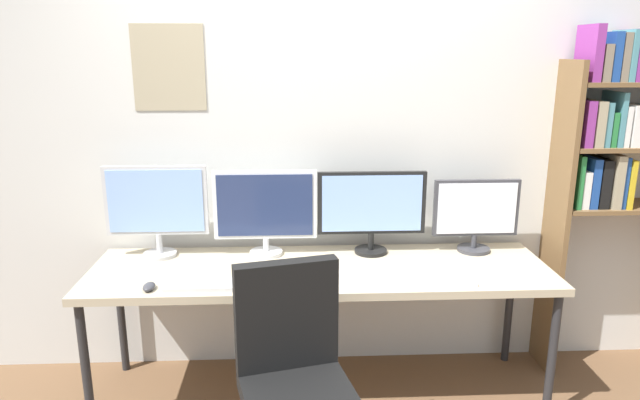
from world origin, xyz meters
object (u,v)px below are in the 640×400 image
(desk, at_px, (320,276))
(bookshelf, at_px, (626,146))
(mouse_left_side, at_px, (149,287))
(keyboard_right, at_px, (437,281))
(mouse_right_side, at_px, (313,281))
(monitor_center_left, at_px, (265,209))
(monitor_far_left, at_px, (156,206))
(monitor_center_right, at_px, (372,207))
(keyboard_left, at_px, (206,285))
(monitor_far_right, at_px, (476,213))

(desk, distance_m, bookshelf, 1.82)
(bookshelf, distance_m, mouse_left_side, 2.62)
(desk, height_order, keyboard_right, keyboard_right)
(keyboard_right, xyz_separation_m, mouse_left_side, (-1.38, -0.02, 0.01))
(mouse_left_side, distance_m, mouse_right_side, 0.78)
(bookshelf, height_order, monitor_center_left, bookshelf)
(desk, distance_m, monitor_center_left, 0.47)
(monitor_far_left, height_order, monitor_center_right, monitor_far_left)
(monitor_far_left, relative_size, mouse_right_side, 5.71)
(desk, bearing_deg, keyboard_left, -157.67)
(desk, xyz_separation_m, keyboard_left, (-0.56, -0.23, 0.06))
(monitor_center_left, xyz_separation_m, mouse_left_side, (-0.53, -0.46, -0.24))
(monitor_center_right, bearing_deg, mouse_right_side, -128.00)
(mouse_right_side, bearing_deg, desk, 77.76)
(keyboard_left, bearing_deg, monitor_center_right, 27.45)
(monitor_center_left, bearing_deg, mouse_left_side, -138.93)
(desk, height_order, monitor_center_left, monitor_center_left)
(monitor_far_right, relative_size, keyboard_left, 1.24)
(monitor_far_left, distance_m, monitor_center_left, 0.58)
(mouse_right_side, bearing_deg, monitor_center_left, 119.22)
(monitor_far_right, height_order, mouse_left_side, monitor_far_right)
(monitor_far_left, relative_size, monitor_center_right, 0.92)
(monitor_center_left, distance_m, monitor_center_right, 0.58)
(desk, xyz_separation_m, monitor_center_right, (0.29, 0.21, 0.31))
(keyboard_right, bearing_deg, monitor_far_left, 162.86)
(bookshelf, distance_m, monitor_center_left, 2.01)
(monitor_far_right, relative_size, mouse_left_side, 4.95)
(bookshelf, bearing_deg, monitor_far_left, -179.62)
(keyboard_left, height_order, mouse_left_side, mouse_left_side)
(keyboard_left, distance_m, keyboard_right, 1.12)
(keyboard_left, bearing_deg, mouse_left_side, -175.49)
(bookshelf, distance_m, monitor_far_left, 2.58)
(mouse_left_side, bearing_deg, monitor_far_right, 15.26)
(desk, distance_m, monitor_far_right, 0.94)
(keyboard_left, bearing_deg, desk, 22.33)
(monitor_center_left, xyz_separation_m, keyboard_left, (-0.27, -0.44, -0.25))
(monitor_center_left, height_order, mouse_right_side, monitor_center_left)
(monitor_far_right, distance_m, mouse_left_side, 1.77)
(keyboard_left, bearing_deg, bookshelf, 11.55)
(desk, relative_size, monitor_far_right, 5.03)
(monitor_far_right, xyz_separation_m, keyboard_right, (-0.31, -0.44, -0.21))
(monitor_center_left, relative_size, monitor_far_right, 1.18)
(mouse_left_side, relative_size, mouse_right_side, 1.00)
(mouse_right_side, bearing_deg, monitor_far_left, 152.24)
(keyboard_right, bearing_deg, keyboard_left, 180.00)
(mouse_left_side, bearing_deg, keyboard_left, 4.51)
(monitor_far_right, bearing_deg, monitor_far_left, 180.00)
(keyboard_right, distance_m, mouse_left_side, 1.38)
(monitor_far_left, relative_size, mouse_left_side, 5.71)
(desk, distance_m, keyboard_right, 0.61)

